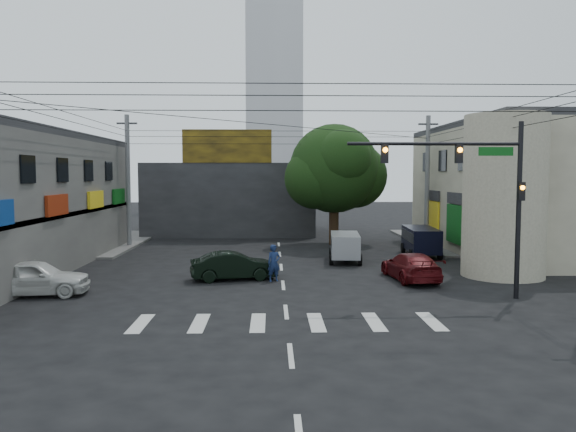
{
  "coord_description": "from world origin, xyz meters",
  "views": [
    {
      "loc": [
        -0.54,
        -23.4,
        5.08
      ],
      "look_at": [
        0.28,
        4.0,
        3.04
      ],
      "focal_mm": 35.0,
      "sensor_mm": 36.0,
      "label": 1
    }
  ],
  "objects_px": {
    "utility_pole_far_right": "(427,181)",
    "dark_sedan": "(234,266)",
    "utility_pole_far_left": "(128,181)",
    "white_compact": "(33,278)",
    "traffic_gantry": "(479,181)",
    "maroon_sedan": "(411,266)",
    "navy_van": "(421,242)",
    "traffic_officer": "(274,263)",
    "silver_minivan": "(345,248)",
    "street_tree": "(334,169)"
  },
  "relations": [
    {
      "from": "utility_pole_far_right",
      "to": "maroon_sedan",
      "type": "distance_m",
      "value": 14.16
    },
    {
      "from": "utility_pole_far_right",
      "to": "silver_minivan",
      "type": "height_order",
      "value": "utility_pole_far_right"
    },
    {
      "from": "silver_minivan",
      "to": "white_compact",
      "type": "bearing_deg",
      "value": 126.95
    },
    {
      "from": "traffic_gantry",
      "to": "utility_pole_far_left",
      "type": "xyz_separation_m",
      "value": [
        -18.32,
        17.0,
        -0.23
      ]
    },
    {
      "from": "traffic_gantry",
      "to": "navy_van",
      "type": "xyz_separation_m",
      "value": [
        0.93,
        11.95,
        -3.94
      ]
    },
    {
      "from": "dark_sedan",
      "to": "maroon_sedan",
      "type": "relative_size",
      "value": 0.91
    },
    {
      "from": "utility_pole_far_right",
      "to": "maroon_sedan",
      "type": "bearing_deg",
      "value": -108.58
    },
    {
      "from": "navy_van",
      "to": "dark_sedan",
      "type": "bearing_deg",
      "value": 127.96
    },
    {
      "from": "utility_pole_far_right",
      "to": "traffic_officer",
      "type": "xyz_separation_m",
      "value": [
        -10.92,
        -13.0,
        -3.72
      ]
    },
    {
      "from": "traffic_officer",
      "to": "maroon_sedan",
      "type": "bearing_deg",
      "value": -19.31
    },
    {
      "from": "utility_pole_far_left",
      "to": "maroon_sedan",
      "type": "distance_m",
      "value": 21.43
    },
    {
      "from": "white_compact",
      "to": "maroon_sedan",
      "type": "bearing_deg",
      "value": -85.5
    },
    {
      "from": "maroon_sedan",
      "to": "silver_minivan",
      "type": "relative_size",
      "value": 1.2
    },
    {
      "from": "traffic_gantry",
      "to": "dark_sedan",
      "type": "height_order",
      "value": "traffic_gantry"
    },
    {
      "from": "traffic_gantry",
      "to": "white_compact",
      "type": "xyz_separation_m",
      "value": [
        -18.32,
        1.12,
        -4.06
      ]
    },
    {
      "from": "navy_van",
      "to": "traffic_officer",
      "type": "relative_size",
      "value": 2.59
    },
    {
      "from": "utility_pole_far_left",
      "to": "utility_pole_far_right",
      "type": "relative_size",
      "value": 1.0
    },
    {
      "from": "dark_sedan",
      "to": "traffic_officer",
      "type": "height_order",
      "value": "traffic_officer"
    },
    {
      "from": "utility_pole_far_left",
      "to": "silver_minivan",
      "type": "height_order",
      "value": "utility_pole_far_left"
    },
    {
      "from": "silver_minivan",
      "to": "traffic_officer",
      "type": "xyz_separation_m",
      "value": [
        -4.16,
        -5.88,
        0.06
      ]
    },
    {
      "from": "street_tree",
      "to": "traffic_gantry",
      "type": "relative_size",
      "value": 1.21
    },
    {
      "from": "silver_minivan",
      "to": "traffic_officer",
      "type": "bearing_deg",
      "value": 150.07
    },
    {
      "from": "white_compact",
      "to": "traffic_officer",
      "type": "relative_size",
      "value": 2.66
    },
    {
      "from": "utility_pole_far_left",
      "to": "navy_van",
      "type": "relative_size",
      "value": 2.02
    },
    {
      "from": "dark_sedan",
      "to": "utility_pole_far_right",
      "type": "bearing_deg",
      "value": -57.19
    },
    {
      "from": "utility_pole_far_right",
      "to": "maroon_sedan",
      "type": "relative_size",
      "value": 1.94
    },
    {
      "from": "street_tree",
      "to": "dark_sedan",
      "type": "height_order",
      "value": "street_tree"
    },
    {
      "from": "utility_pole_far_left",
      "to": "white_compact",
      "type": "relative_size",
      "value": 1.97
    },
    {
      "from": "street_tree",
      "to": "maroon_sedan",
      "type": "xyz_separation_m",
      "value": [
        2.17,
        -13.89,
        -4.81
      ]
    },
    {
      "from": "utility_pole_far_right",
      "to": "maroon_sedan",
      "type": "height_order",
      "value": "utility_pole_far_right"
    },
    {
      "from": "utility_pole_far_right",
      "to": "dark_sedan",
      "type": "xyz_separation_m",
      "value": [
        -12.86,
        -12.56,
        -3.92
      ]
    },
    {
      "from": "navy_van",
      "to": "white_compact",
      "type": "bearing_deg",
      "value": 123.27
    },
    {
      "from": "traffic_gantry",
      "to": "utility_pole_far_left",
      "type": "bearing_deg",
      "value": 137.14
    },
    {
      "from": "dark_sedan",
      "to": "navy_van",
      "type": "height_order",
      "value": "navy_van"
    },
    {
      "from": "white_compact",
      "to": "silver_minivan",
      "type": "height_order",
      "value": "silver_minivan"
    },
    {
      "from": "silver_minivan",
      "to": "street_tree",
      "type": "bearing_deg",
      "value": 3.55
    },
    {
      "from": "street_tree",
      "to": "white_compact",
      "type": "bearing_deg",
      "value": -130.66
    },
    {
      "from": "street_tree",
      "to": "navy_van",
      "type": "distance_m",
      "value": 8.96
    },
    {
      "from": "street_tree",
      "to": "maroon_sedan",
      "type": "height_order",
      "value": "street_tree"
    },
    {
      "from": "dark_sedan",
      "to": "maroon_sedan",
      "type": "height_order",
      "value": "dark_sedan"
    },
    {
      "from": "maroon_sedan",
      "to": "navy_van",
      "type": "height_order",
      "value": "navy_van"
    },
    {
      "from": "utility_pole_far_left",
      "to": "navy_van",
      "type": "xyz_separation_m",
      "value": [
        19.26,
        -5.05,
        -3.71
      ]
    },
    {
      "from": "silver_minivan",
      "to": "traffic_officer",
      "type": "distance_m",
      "value": 7.21
    },
    {
      "from": "dark_sedan",
      "to": "navy_van",
      "type": "distance_m",
      "value": 13.41
    },
    {
      "from": "utility_pole_far_left",
      "to": "maroon_sedan",
      "type": "bearing_deg",
      "value": -37.72
    },
    {
      "from": "utility_pole_far_right",
      "to": "silver_minivan",
      "type": "bearing_deg",
      "value": -133.5
    },
    {
      "from": "utility_pole_far_left",
      "to": "white_compact",
      "type": "distance_m",
      "value": 16.34
    },
    {
      "from": "white_compact",
      "to": "utility_pole_far_right",
      "type": "bearing_deg",
      "value": -58.58
    },
    {
      "from": "street_tree",
      "to": "utility_pole_far_right",
      "type": "height_order",
      "value": "utility_pole_far_right"
    },
    {
      "from": "utility_pole_far_right",
      "to": "silver_minivan",
      "type": "xyz_separation_m",
      "value": [
        -6.75,
        -7.12,
        -3.78
      ]
    }
  ]
}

